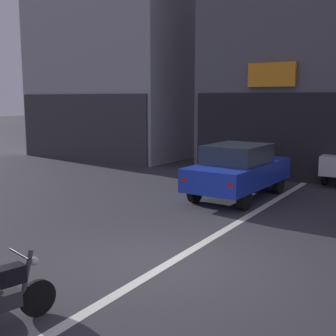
# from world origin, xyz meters

# --- Properties ---
(ground_plane) EXTENTS (120.00, 120.00, 0.00)m
(ground_plane) POSITION_xyz_m (0.00, 0.00, 0.00)
(ground_plane) COLOR #333338
(lane_centre_line) EXTENTS (0.20, 18.00, 0.01)m
(lane_centre_line) POSITION_xyz_m (0.00, 6.00, 0.00)
(lane_centre_line) COLOR silver
(lane_centre_line) RESTS_ON ground
(car_blue_crossing_near) EXTENTS (1.91, 4.16, 1.64)m
(car_blue_crossing_near) POSITION_xyz_m (-1.07, 5.70, 0.89)
(car_blue_crossing_near) COLOR black
(car_blue_crossing_near) RESTS_ON ground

